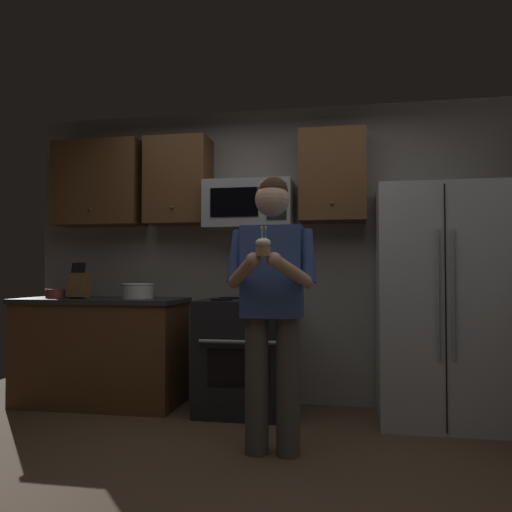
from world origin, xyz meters
TOP-DOWN VIEW (x-y plane):
  - ground_plane at (0.00, 0.00)m, footprint 6.00×6.00m
  - wall_back at (0.00, 1.75)m, footprint 4.40×0.10m
  - oven_range at (-0.15, 1.36)m, footprint 0.76×0.70m
  - microwave at (-0.15, 1.48)m, footprint 0.74×0.41m
  - refrigerator at (1.35, 1.32)m, footprint 0.90×0.75m
  - cabinet_row_upper at (-0.72, 1.53)m, footprint 2.78×0.36m
  - counter_left at (-1.45, 1.38)m, footprint 1.44×0.66m
  - knife_block at (-1.63, 1.33)m, footprint 0.16×0.15m
  - bowl_large_white at (-1.13, 1.41)m, footprint 0.28×0.28m
  - bowl_small_colored at (-1.87, 1.34)m, footprint 0.17×0.17m
  - person at (0.21, 0.39)m, footprint 0.60×0.48m
  - cupcake at (0.21, 0.06)m, footprint 0.09×0.09m

SIDE VIEW (x-z plane):
  - ground_plane at x=0.00m, z-range 0.00..0.00m
  - oven_range at x=-0.15m, z-range 0.00..0.93m
  - counter_left at x=-1.45m, z-range 0.00..0.92m
  - refrigerator at x=1.35m, z-range 0.00..1.80m
  - bowl_small_colored at x=-1.87m, z-range 0.92..1.00m
  - bowl_large_white at x=-1.13m, z-range 0.92..1.05m
  - person at x=0.21m, z-range 0.11..1.88m
  - knife_block at x=-1.63m, z-range 0.88..1.20m
  - cupcake at x=0.21m, z-range 1.21..1.38m
  - wall_back at x=0.00m, z-range 0.00..2.60m
  - microwave at x=-0.15m, z-range 1.52..1.92m
  - cabinet_row_upper at x=-0.72m, z-range 1.57..2.33m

